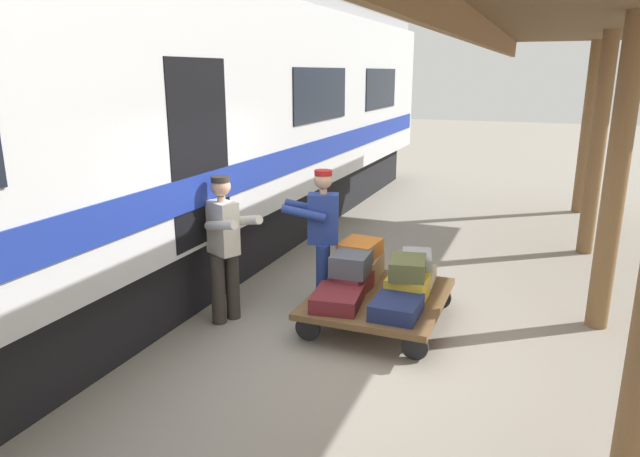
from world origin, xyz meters
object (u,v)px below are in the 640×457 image
Objects in this scene: suitcase_maroon_trunk at (337,299)px; suitcase_yellow_case at (407,288)px; porter_by_door at (224,245)px; suitcase_navy_fabric at (396,308)px; suitcase_olive_duffel at (408,267)px; suitcase_slate_roller at (351,263)px; suitcase_gray_aluminum at (417,263)px; suitcase_burgundy_valise at (351,282)px; suitcase_cream_canvas at (416,278)px; suitcase_orange_carryall at (360,249)px; suitcase_tan_vintage at (364,267)px; luggage_cart at (378,299)px; porter_in_overalls at (321,234)px; train_car at (91,138)px.

suitcase_maroon_trunk is 1.37× the size of suitcase_yellow_case.
suitcase_yellow_case is 0.26× the size of porter_by_door.
suitcase_navy_fabric is 0.57m from suitcase_olive_duffel.
suitcase_slate_roller is at bearing -0.84° from suitcase_yellow_case.
porter_by_door is (1.97, 1.05, 0.29)m from suitcase_gray_aluminum.
suitcase_burgundy_valise is 1.08× the size of suitcase_yellow_case.
suitcase_olive_duffel is (0.01, -0.49, 0.28)m from suitcase_navy_fabric.
suitcase_cream_canvas is 0.75m from suitcase_orange_carryall.
suitcase_cream_canvas is at bearing -143.94° from suitcase_burgundy_valise.
suitcase_tan_vintage reaches higher than suitcase_maroon_trunk.
luggage_cart is 0.66m from suitcase_gray_aluminum.
suitcase_tan_vintage is 0.36× the size of porter_in_overalls.
suitcase_gray_aluminum reaches higher than luggage_cart.
luggage_cart is at bearing 2.17° from suitcase_olive_duffel.
suitcase_yellow_case is 1.22m from porter_in_overalls.
luggage_cart is 3.63× the size of suitcase_burgundy_valise.
suitcase_tan_vintage reaches higher than suitcase_burgundy_valise.
porter_by_door is at bearing 23.80° from suitcase_burgundy_valise.
suitcase_burgundy_valise is at bearing 36.06° from suitcase_cream_canvas.
porter_by_door reaches higher than suitcase_navy_fabric.
porter_in_overalls is (1.12, 0.25, 0.49)m from suitcase_cream_canvas.
suitcase_yellow_case is 0.82× the size of suitcase_gray_aluminum.
suitcase_orange_carryall is at bearing -85.12° from suitcase_burgundy_valise.
suitcase_burgundy_valise is (0.33, -0.00, 0.16)m from luggage_cart.
suitcase_orange_carryall reaches higher than suitcase_cream_canvas.
suitcase_maroon_trunk is at bearing 0.00° from suitcase_navy_fabric.
suitcase_maroon_trunk is 1.21× the size of suitcase_slate_roller.
suitcase_olive_duffel is (-3.68, -0.63, -1.34)m from train_car.
suitcase_tan_vintage is (-0.00, -0.95, 0.06)m from suitcase_maroon_trunk.
suitcase_maroon_trunk is 1.16m from suitcase_cream_canvas.
suitcase_olive_duffel is (-0.66, -0.00, 0.03)m from suitcase_slate_roller.
suitcase_slate_roller is at bearing 94.03° from suitcase_orange_carryall.
train_car is 33.47× the size of suitcase_maroon_trunk.
suitcase_olive_duffel is at bearing -179.79° from suitcase_slate_roller.
suitcase_gray_aluminum reaches higher than suitcase_navy_fabric.
suitcase_maroon_trunk is 1.16× the size of suitcase_orange_carryall.
suitcase_maroon_trunk is at bearing 92.34° from suitcase_orange_carryall.
suitcase_navy_fabric is at bearing 143.94° from suitcase_burgundy_valise.
suitcase_burgundy_valise reaches higher than luggage_cart.
suitcase_yellow_case is 0.88× the size of suitcase_olive_duffel.
porter_by_door reaches higher than suitcase_olive_duffel.
suitcase_maroon_trunk is 0.86m from suitcase_olive_duffel.
train_car is 36.12× the size of suitcase_navy_fabric.
suitcase_navy_fabric is at bearing 180.00° from suitcase_maroon_trunk.
suitcase_navy_fabric is (-0.66, 0.00, 0.00)m from suitcase_maroon_trunk.
suitcase_orange_carryall is 0.97× the size of suitcase_gray_aluminum.
luggage_cart is at bearing 129.84° from suitcase_orange_carryall.
porter_by_door is (-1.72, -0.04, -1.14)m from train_car.
suitcase_maroon_trunk is 0.97m from porter_in_overalls.
suitcase_tan_vintage is 0.36× the size of porter_by_door.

